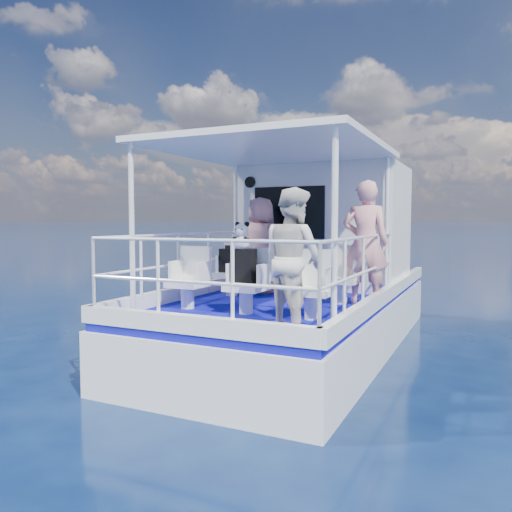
{
  "coord_description": "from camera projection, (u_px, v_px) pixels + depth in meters",
  "views": [
    {
      "loc": [
        2.86,
        -6.85,
        2.1
      ],
      "look_at": [
        -0.19,
        -0.4,
        1.6
      ],
      "focal_mm": 35.0,
      "sensor_mm": 36.0,
      "label": 1
    }
  ],
  "objects": [
    {
      "name": "ground",
      "position": [
        278.0,
        360.0,
        7.54
      ],
      "size": [
        2000.0,
        2000.0,
        0.0
      ],
      "primitive_type": "plane",
      "color": "#08173E",
      "rests_on": "ground"
    },
    {
      "name": "hull",
      "position": [
        301.0,
        345.0,
        8.44
      ],
      "size": [
        3.0,
        7.0,
        1.6
      ],
      "primitive_type": "cube",
      "color": "white",
      "rests_on": "ground"
    },
    {
      "name": "deck",
      "position": [
        302.0,
        296.0,
        8.38
      ],
      "size": [
        2.9,
        6.9,
        0.1
      ],
      "primitive_type": "cube",
      "color": "#0B0985",
      "rests_on": "hull"
    },
    {
      "name": "cabin",
      "position": [
        325.0,
        226.0,
        9.47
      ],
      "size": [
        2.85,
        2.0,
        2.2
      ],
      "primitive_type": "cube",
      "color": "white",
      "rests_on": "deck"
    },
    {
      "name": "canopy",
      "position": [
        274.0,
        148.0,
        7.14
      ],
      "size": [
        3.0,
        3.2,
        0.08
      ],
      "primitive_type": "cube",
      "color": "white",
      "rests_on": "cabin"
    },
    {
      "name": "canopy_posts",
      "position": [
        272.0,
        228.0,
        7.17
      ],
      "size": [
        2.77,
        2.97,
        2.2
      ],
      "color": "white",
      "rests_on": "deck"
    },
    {
      "name": "railings",
      "position": [
        263.0,
        272.0,
        6.92
      ],
      "size": [
        2.84,
        3.59,
        1.0
      ],
      "primitive_type": null,
      "color": "white",
      "rests_on": "deck"
    },
    {
      "name": "seat_port_fwd",
      "position": [
        232.0,
        284.0,
        8.03
      ],
      "size": [
        0.48,
        0.46,
        0.38
      ],
      "primitive_type": "cube",
      "color": "white",
      "rests_on": "deck"
    },
    {
      "name": "seat_center_fwd",
      "position": [
        284.0,
        287.0,
        7.64
      ],
      "size": [
        0.48,
        0.46,
        0.38
      ],
      "primitive_type": "cube",
      "color": "white",
      "rests_on": "deck"
    },
    {
      "name": "seat_stbd_fwd",
      "position": [
        341.0,
        291.0,
        7.26
      ],
      "size": [
        0.48,
        0.46,
        0.38
      ],
      "primitive_type": "cube",
      "color": "white",
      "rests_on": "deck"
    },
    {
      "name": "seat_port_aft",
      "position": [
        187.0,
        295.0,
        6.85
      ],
      "size": [
        0.48,
        0.46,
        0.38
      ],
      "primitive_type": "cube",
      "color": "white",
      "rests_on": "deck"
    },
    {
      "name": "seat_center_aft",
      "position": [
        246.0,
        299.0,
        6.47
      ],
      "size": [
        0.48,
        0.46,
        0.38
      ],
      "primitive_type": "cube",
      "color": "white",
      "rests_on": "deck"
    },
    {
      "name": "seat_stbd_aft",
      "position": [
        312.0,
        304.0,
        6.09
      ],
      "size": [
        0.48,
        0.46,
        0.38
      ],
      "primitive_type": "cube",
      "color": "white",
      "rests_on": "deck"
    },
    {
      "name": "passenger_port_fwd",
      "position": [
        260.0,
        245.0,
        8.36
      ],
      "size": [
        0.71,
        0.61,
        1.6
      ],
      "primitive_type": "imported",
      "rotation": [
        0.0,
        0.0,
        2.77
      ],
      "color": "tan",
      "rests_on": "deck"
    },
    {
      "name": "passenger_stbd_fwd",
      "position": [
        365.0,
        243.0,
        7.15
      ],
      "size": [
        0.71,
        0.52,
        1.78
      ],
      "primitive_type": "imported",
      "rotation": [
        0.0,
        0.0,
        3.3
      ],
      "color": "pink",
      "rests_on": "deck"
    },
    {
      "name": "passenger_stbd_aft",
      "position": [
        293.0,
        259.0,
        5.5
      ],
      "size": [
        0.96,
        0.9,
        1.57
      ],
      "primitive_type": "imported",
      "rotation": [
        0.0,
        0.0,
        2.6
      ],
      "color": "silver",
      "rests_on": "deck"
    },
    {
      "name": "backpack_port",
      "position": [
        229.0,
        261.0,
        7.99
      ],
      "size": [
        0.29,
        0.16,
        0.38
      ],
      "primitive_type": "cube",
      "color": "black",
      "rests_on": "seat_port_fwd"
    },
    {
      "name": "backpack_center",
      "position": [
        243.0,
        267.0,
        6.44
      ],
      "size": [
        0.3,
        0.17,
        0.46
      ],
      "primitive_type": "cube",
      "color": "black",
      "rests_on": "seat_center_aft"
    },
    {
      "name": "compact_camera",
      "position": [
        228.0,
        247.0,
        7.98
      ],
      "size": [
        0.09,
        0.06,
        0.06
      ],
      "primitive_type": "cube",
      "color": "black",
      "rests_on": "backpack_port"
    },
    {
      "name": "panda",
      "position": [
        242.0,
        236.0,
        6.4
      ],
      "size": [
        0.23,
        0.19,
        0.35
      ],
      "primitive_type": null,
      "color": "white",
      "rests_on": "backpack_center"
    }
  ]
}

